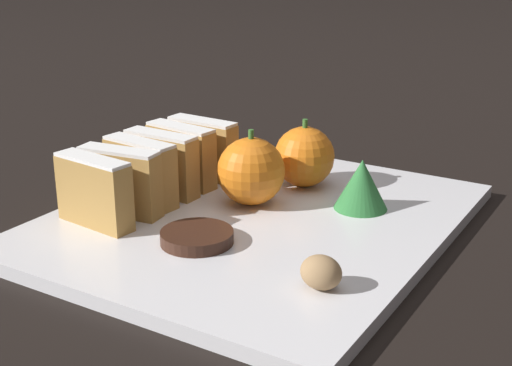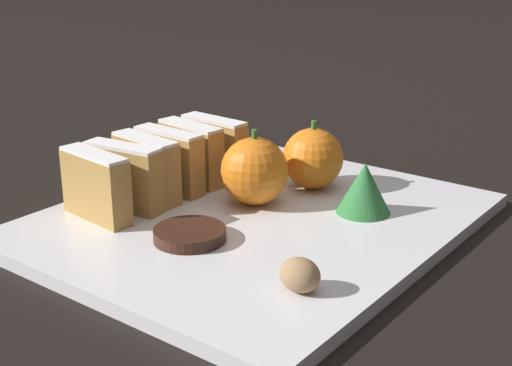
% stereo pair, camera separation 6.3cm
% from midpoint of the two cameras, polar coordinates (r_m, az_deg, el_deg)
% --- Properties ---
extents(ground_plane, '(6.00, 6.00, 0.00)m').
position_cam_midpoint_polar(ground_plane, '(0.64, -2.80, -3.58)').
color(ground_plane, black).
extents(serving_platter, '(0.32, 0.38, 0.01)m').
position_cam_midpoint_polar(serving_platter, '(0.64, -2.81, -3.09)').
color(serving_platter, white).
rests_on(serving_platter, ground_plane).
extents(stollen_slice_front, '(0.08, 0.03, 0.06)m').
position_cam_midpoint_polar(stollen_slice_front, '(0.63, -15.64, -0.71)').
color(stollen_slice_front, '#B28442').
rests_on(stollen_slice_front, serving_platter).
extents(stollen_slice_second, '(0.08, 0.03, 0.06)m').
position_cam_midpoint_polar(stollen_slice_second, '(0.65, -13.57, 0.05)').
color(stollen_slice_second, '#B28442').
rests_on(stollen_slice_second, serving_platter).
extents(stollen_slice_third, '(0.08, 0.03, 0.06)m').
position_cam_midpoint_polar(stollen_slice_third, '(0.67, -11.90, 0.82)').
color(stollen_slice_third, '#B28442').
rests_on(stollen_slice_third, serving_platter).
extents(stollen_slice_fourth, '(0.08, 0.02, 0.06)m').
position_cam_midpoint_polar(stollen_slice_fourth, '(0.69, -10.12, 1.51)').
color(stollen_slice_fourth, '#B28442').
rests_on(stollen_slice_fourth, serving_platter).
extents(stollen_slice_fifth, '(0.08, 0.03, 0.06)m').
position_cam_midpoint_polar(stollen_slice_fifth, '(0.71, -8.53, 2.16)').
color(stollen_slice_fifth, '#B28442').
rests_on(stollen_slice_fifth, serving_platter).
extents(stollen_slice_sixth, '(0.08, 0.02, 0.06)m').
position_cam_midpoint_polar(stollen_slice_sixth, '(0.73, -6.74, 2.73)').
color(stollen_slice_sixth, '#B28442').
rests_on(stollen_slice_sixth, serving_platter).
extents(orange_near, '(0.06, 0.06, 0.07)m').
position_cam_midpoint_polar(orange_near, '(0.66, -3.14, 0.90)').
color(orange_near, orange).
rests_on(orange_near, serving_platter).
extents(orange_far, '(0.06, 0.06, 0.07)m').
position_cam_midpoint_polar(orange_far, '(0.70, 1.32, 2.09)').
color(orange_far, orange).
rests_on(orange_far, serving_platter).
extents(walnut, '(0.03, 0.03, 0.03)m').
position_cam_midpoint_polar(walnut, '(0.50, 1.66, -7.24)').
color(walnut, '#9E7A51').
rests_on(walnut, serving_platter).
extents(chocolate_cookie, '(0.06, 0.06, 0.01)m').
position_cam_midpoint_polar(chocolate_cookie, '(0.58, -7.83, -4.36)').
color(chocolate_cookie, '#381E14').
rests_on(chocolate_cookie, serving_platter).
extents(evergreen_sprig, '(0.05, 0.05, 0.05)m').
position_cam_midpoint_polar(evergreen_sprig, '(0.65, 5.71, -0.15)').
color(evergreen_sprig, '#2D7538').
rests_on(evergreen_sprig, serving_platter).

